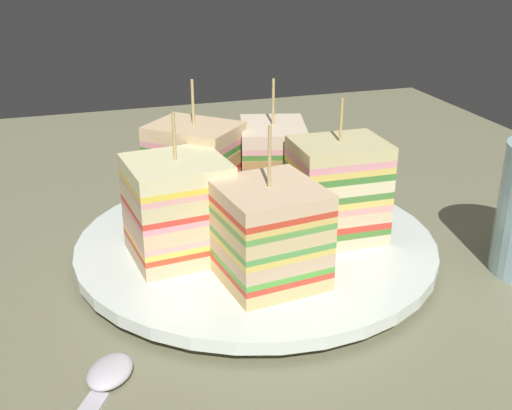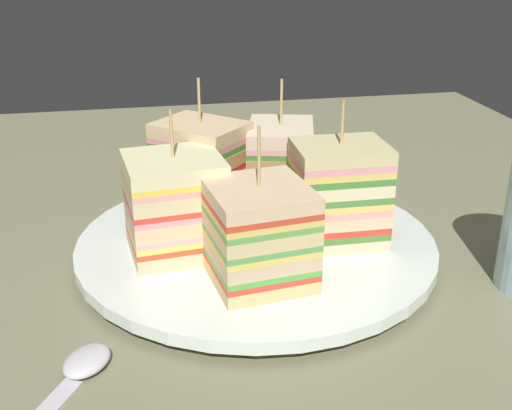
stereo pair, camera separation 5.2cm
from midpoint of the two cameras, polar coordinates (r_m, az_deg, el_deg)
ground_plane at (r=54.77cm, az=2.74°, el=-5.52°), size 103.70×89.15×1.80cm
plate at (r=53.86cm, az=2.78°, el=-3.68°), size 29.43×29.43×1.77cm
sandwich_wedge_0 at (r=57.83cm, az=4.75°, el=3.19°), size 8.44×7.24×11.89cm
sandwich_wedge_1 at (r=56.06cm, az=-2.12°, el=2.97°), size 8.96×9.03×12.33cm
sandwich_wedge_2 at (r=50.03cm, az=-4.09°, el=-0.09°), size 7.48×7.95×11.47cm
sandwich_wedge_3 at (r=46.12cm, az=3.47°, el=-2.61°), size 8.10×7.71×11.55cm
sandwich_wedge_4 at (r=52.32cm, az=10.08°, el=0.91°), size 5.77×7.36×11.67cm
chip_pile at (r=51.14cm, az=1.63°, el=-2.43°), size 7.65×8.71×3.08cm
spoon at (r=41.18cm, az=-12.34°, el=-14.78°), size 12.93×8.61×1.00cm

